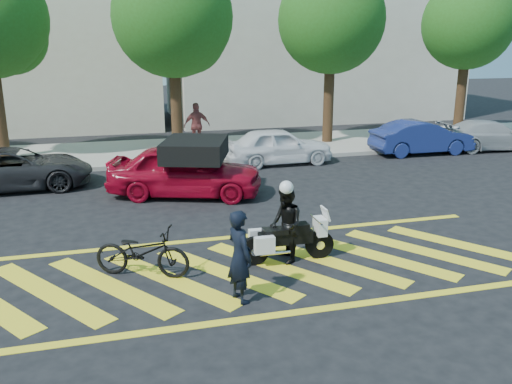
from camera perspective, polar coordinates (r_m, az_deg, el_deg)
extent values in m
plane|color=black|center=(10.98, -0.18, -8.16)|extent=(90.00, 90.00, 0.00)
cube|color=#9E998E|center=(22.28, -8.21, 4.33)|extent=(60.00, 5.00, 0.15)
cube|color=yellow|center=(10.74, -21.02, -9.82)|extent=(2.43, 3.21, 0.01)
cube|color=yellow|center=(10.67, -15.07, -9.47)|extent=(2.43, 3.21, 0.01)
cube|color=yellow|center=(10.70, -9.12, -9.01)|extent=(2.43, 3.21, 0.01)
cube|color=yellow|center=(10.85, -3.27, -8.46)|extent=(2.43, 3.21, 0.01)
cube|color=yellow|center=(11.10, 2.34, -7.86)|extent=(2.43, 3.21, 0.01)
cube|color=yellow|center=(11.46, 7.64, -7.22)|extent=(2.43, 3.21, 0.01)
cube|color=yellow|center=(11.90, 12.56, -6.56)|extent=(2.43, 3.21, 0.01)
cube|color=yellow|center=(12.43, 17.09, -5.92)|extent=(2.43, 3.21, 0.01)
cube|color=yellow|center=(13.03, 21.22, -5.30)|extent=(2.43, 3.21, 0.01)
cube|color=yellow|center=(9.34, 2.92, -12.71)|extent=(12.00, 0.20, 0.01)
cube|color=yellow|center=(12.68, -2.41, -4.76)|extent=(12.00, 0.20, 0.01)
cube|color=beige|center=(32.82, 5.79, 17.60)|extent=(16.00, 8.00, 11.00)
sphere|color=#245717|center=(22.23, -24.58, 14.64)|extent=(2.73, 2.73, 2.73)
cylinder|color=black|center=(21.98, -8.41, 9.25)|extent=(0.44, 0.44, 4.00)
sphere|color=#245717|center=(21.85, -8.77, 17.79)|extent=(4.60, 4.60, 4.60)
sphere|color=#245717|center=(22.21, -7.19, 16.03)|extent=(2.99, 2.99, 2.99)
cylinder|color=black|center=(23.64, 7.65, 9.74)|extent=(0.44, 0.44, 4.00)
sphere|color=#245717|center=(23.52, 7.94, 17.53)|extent=(4.40, 4.40, 4.40)
sphere|color=#245717|center=(24.02, 8.96, 15.88)|extent=(2.86, 2.86, 2.86)
cylinder|color=black|center=(26.82, 20.76, 9.58)|extent=(0.44, 0.44, 4.00)
sphere|color=#245717|center=(26.71, 21.43, 16.19)|extent=(4.00, 4.00, 4.00)
sphere|color=#245717|center=(27.30, 21.97, 14.84)|extent=(2.60, 2.60, 2.60)
imported|color=black|center=(9.44, -1.73, -6.78)|extent=(0.56, 0.70, 1.67)
imported|color=black|center=(10.75, -11.89, -6.20)|extent=(1.98, 1.36, 0.99)
cylinder|color=black|center=(11.09, -0.15, -6.21)|extent=(0.60, 0.13, 0.60)
cylinder|color=silver|center=(11.09, -0.15, -6.21)|extent=(0.18, 0.15, 0.18)
cylinder|color=black|center=(11.51, 6.69, -5.50)|extent=(0.60, 0.13, 0.60)
cylinder|color=silver|center=(11.51, 6.69, -5.50)|extent=(0.18, 0.15, 0.18)
cube|color=black|center=(11.18, 3.13, -4.81)|extent=(1.13, 0.24, 0.27)
cube|color=black|center=(11.20, 4.47, -3.81)|extent=(0.41, 0.27, 0.20)
cube|color=black|center=(11.06, 2.03, -4.13)|extent=(0.50, 0.31, 0.11)
cube|color=silver|center=(11.36, 6.76, -3.59)|extent=(0.20, 0.38, 0.36)
cube|color=silver|center=(11.27, 0.26, -4.77)|extent=(0.41, 0.17, 0.34)
cube|color=silver|center=(10.84, 0.90, -5.62)|extent=(0.41, 0.17, 0.34)
imported|color=black|center=(11.09, 3.15, -3.48)|extent=(0.61, 0.78, 1.60)
imported|color=maroon|center=(15.91, -7.47, 2.24)|extent=(4.78, 3.12, 1.51)
imported|color=#232326|center=(18.14, -24.04, 2.26)|extent=(4.61, 2.25, 1.26)
imported|color=white|center=(19.94, 2.38, 4.88)|extent=(3.96, 1.65, 1.34)
imported|color=navy|center=(22.68, 17.04, 5.52)|extent=(4.06, 1.47, 1.33)
imported|color=#9FA2A7|center=(24.51, 23.35, 5.51)|extent=(4.31, 2.01, 1.22)
imported|color=brown|center=(22.25, -6.25, 6.98)|extent=(1.10, 0.53, 1.83)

